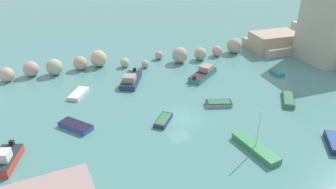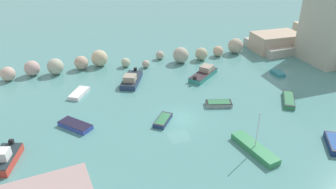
# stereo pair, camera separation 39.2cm
# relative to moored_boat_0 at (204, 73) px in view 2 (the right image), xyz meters

# --- Properties ---
(cove_water) EXTENTS (160.00, 160.00, 0.00)m
(cove_water) POSITION_rel_moored_boat_0_xyz_m (-7.42, -10.09, -0.53)
(cove_water) COLOR teal
(cove_water) RESTS_ON ground
(cliff_headland_right) EXTENTS (20.07, 20.56, 10.78)m
(cliff_headland_right) POSITION_rel_moored_boat_0_xyz_m (24.24, 1.16, 3.25)
(cliff_headland_right) COLOR #AFB190
(cliff_headland_right) RESTS_ON ground
(rock_breakwater) EXTENTS (39.20, 5.16, 2.64)m
(rock_breakwater) POSITION_rel_moored_boat_0_xyz_m (-9.35, 7.64, 0.64)
(rock_breakwater) COLOR #BBA393
(rock_breakwater) RESTS_ON ground
(moored_boat_0) EXTENTS (5.63, 5.14, 1.47)m
(moored_boat_0) POSITION_rel_moored_boat_0_xyz_m (0.00, 0.00, 0.00)
(moored_boat_0) COLOR teal
(moored_boat_0) RESTS_ON cove_water
(moored_boat_1) EXTENTS (2.94, 3.29, 0.48)m
(moored_boat_1) POSITION_rel_moored_boat_0_xyz_m (-9.44, -10.18, -0.27)
(moored_boat_1) COLOR navy
(moored_boat_1) RESTS_ON cove_water
(moored_boat_2) EXTENTS (3.14, 4.61, 1.77)m
(moored_boat_2) POSITION_rel_moored_boat_0_xyz_m (-25.89, -12.68, 0.07)
(moored_boat_2) COLOR #C93B2E
(moored_boat_2) RESTS_ON cove_water
(moored_boat_3) EXTENTS (4.28, 6.01, 1.51)m
(moored_boat_3) POSITION_rel_moored_boat_0_xyz_m (-10.79, 1.13, -0.01)
(moored_boat_3) COLOR navy
(moored_boat_3) RESTS_ON cove_water
(moored_boat_4) EXTENTS (2.49, 5.89, 4.55)m
(moored_boat_4) POSITION_rel_moored_boat_0_xyz_m (-2.21, -18.11, -0.18)
(moored_boat_4) COLOR #348955
(moored_boat_4) RESTS_ON cove_water
(moored_boat_5) EXTENTS (3.82, 3.99, 0.55)m
(moored_boat_5) POSITION_rel_moored_boat_0_xyz_m (-19.13, -8.32, -0.25)
(moored_boat_5) COLOR #344DAD
(moored_boat_5) RESTS_ON cove_water
(moored_boat_6) EXTENTS (3.50, 2.23, 0.55)m
(moored_boat_6) POSITION_rel_moored_boat_0_xyz_m (-1.66, -8.62, -0.24)
(moored_boat_6) COLOR gray
(moored_boat_6) RESTS_ON cove_water
(moored_boat_7) EXTENTS (3.15, 3.98, 0.68)m
(moored_boat_7) POSITION_rel_moored_boat_0_xyz_m (6.04, -19.91, -0.17)
(moored_boat_7) COLOR navy
(moored_boat_7) RESTS_ON cove_water
(moored_boat_8) EXTENTS (1.29, 2.27, 0.48)m
(moored_boat_8) POSITION_rel_moored_boat_0_xyz_m (10.99, -2.66, -0.29)
(moored_boat_8) COLOR teal
(moored_boat_8) RESTS_ON cove_water
(moored_boat_9) EXTENTS (3.06, 3.75, 0.49)m
(moored_boat_9) POSITION_rel_moored_boat_0_xyz_m (-18.21, -0.39, -0.28)
(moored_boat_9) COLOR silver
(moored_boat_9) RESTS_ON cove_water
(moored_boat_10) EXTENTS (3.51, 4.49, 0.56)m
(moored_boat_10) POSITION_rel_moored_boat_0_xyz_m (7.33, -10.39, -0.23)
(moored_boat_10) COLOR #2F7C51
(moored_boat_10) RESTS_ON cove_water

